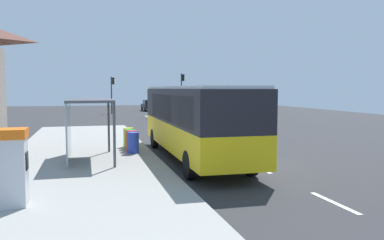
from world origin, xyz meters
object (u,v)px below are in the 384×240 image
recycling_bin_blue (133,143)px  recycling_bin_yellow (129,137)px  ticket_machine (14,166)px  recycling_bin_green (130,139)px  sedan_near (149,105)px  recycling_bin_red (132,141)px  bus (194,118)px  traffic_light_far_side (112,89)px  traffic_light_near_side (182,87)px  bus_shelter (82,113)px  white_van (170,106)px

recycling_bin_blue → recycling_bin_yellow: size_ratio=1.00×
ticket_machine → recycling_bin_green: bearing=66.7°
sedan_near → recycling_bin_red: 37.32m
bus → traffic_light_far_side: bearing=92.4°
recycling_bin_yellow → traffic_light_far_side: 30.01m
sedan_near → traffic_light_near_side: (3.20, -6.25, 2.51)m
recycling_bin_blue → traffic_light_near_side: (9.70, 31.19, 2.65)m
recycling_bin_red → bus_shelter: bus_shelter is taller
recycling_bin_blue → bus: bearing=-27.7°
white_van → ticket_machine: bearing=-108.7°
traffic_light_far_side → recycling_bin_green: bearing=-92.1°
recycling_bin_blue → traffic_light_far_side: size_ratio=0.21×
recycling_bin_blue → recycling_bin_green: size_ratio=1.00×
recycling_bin_blue → recycling_bin_red: (0.00, 0.70, 0.00)m
bus → recycling_bin_green: bearing=132.6°
white_van → ticket_machine: (-10.22, -30.24, -0.17)m
sedan_near → recycling_bin_yellow: sedan_near is taller
ticket_machine → traffic_light_near_side: 41.04m
sedan_near → recycling_bin_green: (-6.50, -36.05, -0.14)m
recycling_bin_green → sedan_near: bearing=79.8°
recycling_bin_green → traffic_light_near_side: 31.44m
recycling_bin_yellow → bus_shelter: bus_shelter is taller
traffic_light_near_side → recycling_bin_green: bearing=-108.0°
sedan_near → ticket_machine: ticket_machine is taller
recycling_bin_red → recycling_bin_green: bearing=90.0°
bus_shelter → recycling_bin_blue: bearing=29.2°
recycling_bin_blue → traffic_light_near_side: bearing=72.7°
sedan_near → traffic_light_far_side: (-5.39, -5.45, 2.24)m
white_van → recycling_bin_blue: size_ratio=5.48×
bus → recycling_bin_blue: bus is taller
traffic_light_near_side → bus_shelter: traffic_light_near_side is taller
white_van → recycling_bin_green: bearing=-106.7°
recycling_bin_blue → recycling_bin_red: size_ratio=1.00×
recycling_bin_green → bus_shelter: 3.73m
white_van → recycling_bin_red: bearing=-106.2°
recycling_bin_green → traffic_light_far_side: (1.11, 30.59, 2.37)m
recycling_bin_green → bus_shelter: (-2.21, -2.64, 1.44)m
bus → ticket_machine: (-6.31, -6.19, -0.67)m
traffic_light_far_side → white_van: bearing=-60.2°
bus → sedan_near: size_ratio=2.50×
bus → recycling_bin_red: 3.41m
white_van → traffic_light_far_side: bearing=119.8°
recycling_bin_green → bus: bearing=-47.4°
recycling_bin_yellow → traffic_light_near_side: bearing=71.6°
recycling_bin_yellow → traffic_light_far_side: size_ratio=0.21×
traffic_light_near_side → ticket_machine: bearing=-109.3°
white_van → traffic_light_near_side: (3.30, 8.45, 1.96)m
recycling_bin_blue → traffic_light_near_side: 32.77m
bus → bus_shelter: bearing=179.1°
recycling_bin_yellow → traffic_light_far_side: (1.11, 29.89, 2.37)m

